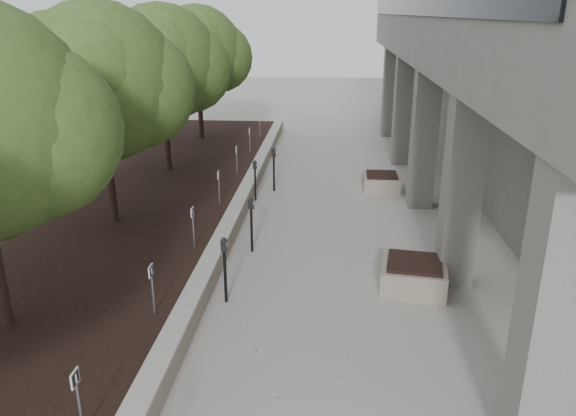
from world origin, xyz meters
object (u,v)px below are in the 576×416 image
(crabapple_tree_5, at_px, (198,73))
(crabapple_tree_3, at_px, (103,116))
(parking_meter_4, at_px, (255,181))
(crabapple_tree_4, at_px, (163,89))
(parking_meter_2, at_px, (225,270))
(parking_meter_5, at_px, (274,169))
(planter_back, at_px, (381,182))
(planter_front, at_px, (414,275))
(parking_meter_3, at_px, (252,225))

(crabapple_tree_5, bearing_deg, crabapple_tree_3, -90.00)
(crabapple_tree_5, bearing_deg, parking_meter_4, -64.92)
(crabapple_tree_4, xyz_separation_m, parking_meter_2, (3.50, -8.26, -2.42))
(parking_meter_2, distance_m, parking_meter_5, 7.33)
(crabapple_tree_3, bearing_deg, parking_meter_5, 47.52)
(crabapple_tree_3, height_order, parking_meter_2, crabapple_tree_3)
(crabapple_tree_5, height_order, planter_back, crabapple_tree_5)
(crabapple_tree_3, distance_m, planter_back, 8.92)
(crabapple_tree_3, bearing_deg, parking_meter_4, 43.22)
(crabapple_tree_4, height_order, parking_meter_5, crabapple_tree_4)
(parking_meter_5, height_order, planter_front, parking_meter_5)
(parking_meter_2, height_order, parking_meter_5, parking_meter_5)
(crabapple_tree_4, bearing_deg, parking_meter_5, -14.11)
(parking_meter_3, height_order, parking_meter_5, parking_meter_5)
(crabapple_tree_4, distance_m, planter_back, 7.76)
(crabapple_tree_4, distance_m, parking_meter_4, 4.53)
(parking_meter_2, xyz_separation_m, parking_meter_4, (-0.25, 6.31, -0.06))
(parking_meter_2, distance_m, parking_meter_3, 2.50)
(parking_meter_5, bearing_deg, planter_front, -39.50)
(crabapple_tree_3, height_order, parking_meter_5, crabapple_tree_3)
(parking_meter_2, relative_size, planter_front, 1.06)
(crabapple_tree_3, distance_m, crabapple_tree_4, 5.00)
(planter_front, bearing_deg, planter_back, 91.02)
(crabapple_tree_3, xyz_separation_m, planter_front, (7.32, -2.37, -2.81))
(parking_meter_4, bearing_deg, planter_back, 40.95)
(crabapple_tree_5, distance_m, planter_back, 9.53)
(crabapple_tree_5, bearing_deg, planter_back, -37.70)
(planter_back, bearing_deg, crabapple_tree_3, -148.36)
(planter_back, bearing_deg, parking_meter_3, -124.08)
(crabapple_tree_3, height_order, parking_meter_3, crabapple_tree_3)
(crabapple_tree_3, relative_size, planter_back, 4.66)
(planter_back, bearing_deg, parking_meter_4, -160.73)
(crabapple_tree_3, bearing_deg, parking_meter_3, -11.79)
(crabapple_tree_3, height_order, planter_back, crabapple_tree_3)
(parking_meter_4, bearing_deg, parking_meter_2, -66.02)
(crabapple_tree_5, distance_m, parking_meter_3, 11.64)
(parking_meter_3, xyz_separation_m, parking_meter_4, (-0.43, 3.82, -0.05))
(crabapple_tree_4, height_order, planter_back, crabapple_tree_4)
(planter_back, bearing_deg, parking_meter_5, -173.91)
(crabapple_tree_4, bearing_deg, parking_meter_3, -57.47)
(parking_meter_4, relative_size, planter_back, 1.09)
(crabapple_tree_3, relative_size, crabapple_tree_5, 1.00)
(parking_meter_2, distance_m, parking_meter_4, 6.32)
(crabapple_tree_5, bearing_deg, parking_meter_3, -71.14)
(crabapple_tree_5, distance_m, planter_front, 14.65)
(crabapple_tree_5, xyz_separation_m, parking_meter_2, (3.50, -13.26, -2.42))
(planter_back, bearing_deg, parking_meter_2, -115.65)
(parking_meter_2, bearing_deg, parking_meter_5, 92.88)
(parking_meter_2, bearing_deg, planter_back, 68.92)
(parking_meter_5, distance_m, planter_front, 7.38)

